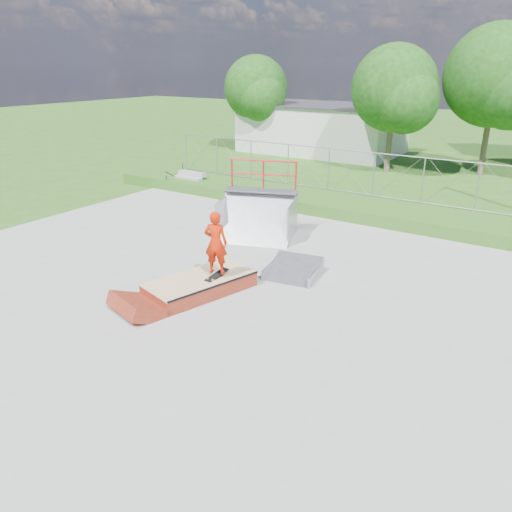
{
  "coord_description": "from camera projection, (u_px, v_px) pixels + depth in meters",
  "views": [
    {
      "loc": [
        7.05,
        -8.92,
        5.67
      ],
      "look_at": [
        0.6,
        0.89,
        1.1
      ],
      "focal_mm": 35.0,
      "sensor_mm": 36.0,
      "label": 1
    }
  ],
  "objects": [
    {
      "name": "ground",
      "position": [
        217.0,
        302.0,
        12.61
      ],
      "size": [
        120.0,
        120.0,
        0.0
      ],
      "primitive_type": "plane",
      "color": "#2D5B1A",
      "rests_on": "ground"
    },
    {
      "name": "concrete_pad",
      "position": [
        217.0,
        302.0,
        12.6
      ],
      "size": [
        20.0,
        16.0,
        0.04
      ],
      "primitive_type": "cube",
      "color": "gray",
      "rests_on": "ground"
    },
    {
      "name": "grass_berm",
      "position": [
        362.0,
        208.0,
        19.92
      ],
      "size": [
        24.0,
        3.0,
        0.5
      ],
      "primitive_type": "cube",
      "color": "#2D5B1A",
      "rests_on": "ground"
    },
    {
      "name": "grind_box",
      "position": [
        200.0,
        285.0,
        13.08
      ],
      "size": [
        2.08,
        3.1,
        0.42
      ],
      "rotation": [
        0.0,
        0.0,
        -0.27
      ],
      "color": "maroon",
      "rests_on": "concrete_pad"
    },
    {
      "name": "quarter_pipe",
      "position": [
        257.0,
        203.0,
        16.84
      ],
      "size": [
        3.06,
        2.82,
        2.5
      ],
      "primitive_type": null,
      "rotation": [
        0.0,
        0.0,
        0.34
      ],
      "color": "#95989D",
      "rests_on": "concrete_pad"
    },
    {
      "name": "flat_bank_ramp",
      "position": [
        293.0,
        270.0,
        14.05
      ],
      "size": [
        1.62,
        1.7,
        0.42
      ],
      "primitive_type": null,
      "rotation": [
        0.0,
        0.0,
        0.18
      ],
      "color": "#95989D",
      "rests_on": "concrete_pad"
    },
    {
      "name": "skateboard",
      "position": [
        217.0,
        275.0,
        13.06
      ],
      "size": [
        0.27,
        0.81,
        0.13
      ],
      "primitive_type": "cube",
      "rotation": [
        0.14,
        0.0,
        -0.06
      ],
      "color": "black",
      "rests_on": "grind_box"
    },
    {
      "name": "skater",
      "position": [
        216.0,
        245.0,
        12.76
      ],
      "size": [
        0.71,
        0.59,
        1.66
      ],
      "primitive_type": "imported",
      "rotation": [
        0.0,
        0.0,
        3.51
      ],
      "color": "red",
      "rests_on": "grind_box"
    },
    {
      "name": "concrete_stairs",
      "position": [
        186.0,
        182.0,
        23.59
      ],
      "size": [
        1.5,
        1.6,
        0.8
      ],
      "primitive_type": null,
      "color": "gray",
      "rests_on": "ground"
    },
    {
      "name": "chain_link_fence",
      "position": [
        373.0,
        175.0,
        20.28
      ],
      "size": [
        20.0,
        0.06,
        1.8
      ],
      "primitive_type": null,
      "color": "gray",
      "rests_on": "grass_berm"
    },
    {
      "name": "utility_building_flat",
      "position": [
        322.0,
        129.0,
        33.29
      ],
      "size": [
        10.0,
        6.0,
        3.0
      ],
      "primitive_type": "cube",
      "color": "silver",
      "rests_on": "ground"
    },
    {
      "name": "tree_left_near",
      "position": [
        397.0,
        92.0,
        25.85
      ],
      "size": [
        4.76,
        4.48,
        6.65
      ],
      "color": "brown",
      "rests_on": "ground"
    },
    {
      "name": "tree_center",
      "position": [
        501.0,
        80.0,
        24.85
      ],
      "size": [
        5.44,
        5.12,
        7.6
      ],
      "color": "brown",
      "rests_on": "ground"
    },
    {
      "name": "tree_left_far",
      "position": [
        257.0,
        91.0,
        32.66
      ],
      "size": [
        4.42,
        4.16,
        6.18
      ],
      "color": "brown",
      "rests_on": "ground"
    }
  ]
}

